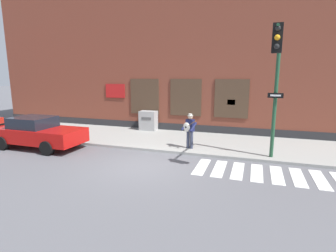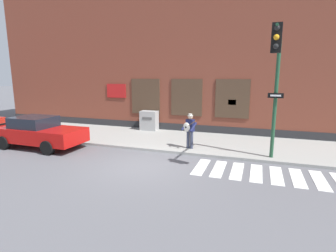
{
  "view_description": "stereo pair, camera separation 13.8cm",
  "coord_description": "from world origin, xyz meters",
  "px_view_note": "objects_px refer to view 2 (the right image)",
  "views": [
    {
      "loc": [
        4.04,
        -9.07,
        3.49
      ],
      "look_at": [
        0.27,
        2.2,
        1.22
      ],
      "focal_mm": 28.0,
      "sensor_mm": 36.0,
      "label": 1
    },
    {
      "loc": [
        4.17,
        -9.02,
        3.49
      ],
      "look_at": [
        0.27,
        2.2,
        1.22
      ],
      "focal_mm": 28.0,
      "sensor_mm": 36.0,
      "label": 2
    }
  ],
  "objects_px": {
    "traffic_light": "(276,74)",
    "utility_box": "(149,120)",
    "busker": "(189,129)",
    "red_car": "(38,132)"
  },
  "relations": [
    {
      "from": "busker",
      "to": "traffic_light",
      "type": "distance_m",
      "value": 4.49
    },
    {
      "from": "red_car",
      "to": "busker",
      "type": "relative_size",
      "value": 2.8
    },
    {
      "from": "red_car",
      "to": "traffic_light",
      "type": "relative_size",
      "value": 0.93
    },
    {
      "from": "busker",
      "to": "utility_box",
      "type": "height_order",
      "value": "busker"
    },
    {
      "from": "busker",
      "to": "traffic_light",
      "type": "xyz_separation_m",
      "value": [
        3.51,
        -1.28,
        2.49
      ]
    },
    {
      "from": "red_car",
      "to": "traffic_light",
      "type": "xyz_separation_m",
      "value": [
        10.73,
        0.55,
        2.79
      ]
    },
    {
      "from": "busker",
      "to": "traffic_light",
      "type": "relative_size",
      "value": 0.33
    },
    {
      "from": "traffic_light",
      "to": "utility_box",
      "type": "distance_m",
      "value": 8.86
    },
    {
      "from": "utility_box",
      "to": "red_car",
      "type": "bearing_deg",
      "value": -125.73
    },
    {
      "from": "red_car",
      "to": "busker",
      "type": "bearing_deg",
      "value": 14.21
    }
  ]
}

